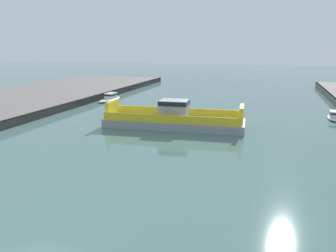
% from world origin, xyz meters
% --- Properties ---
extents(chain_ferry, '(19.34, 6.76, 3.75)m').
position_xyz_m(chain_ferry, '(-1.51, 31.55, 1.13)').
color(chain_ferry, '#939399').
rests_on(chain_ferry, ground).
extents(moored_boat_near_left, '(1.87, 5.18, 1.31)m').
position_xyz_m(moored_boat_near_left, '(20.37, 43.59, 0.49)').
color(moored_boat_near_left, white).
rests_on(moored_boat_near_left, ground).
extents(moored_boat_mid_left, '(2.75, 7.80, 1.53)m').
position_xyz_m(moored_boat_mid_left, '(-20.49, 50.35, 0.57)').
color(moored_boat_mid_left, white).
rests_on(moored_boat_mid_left, ground).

